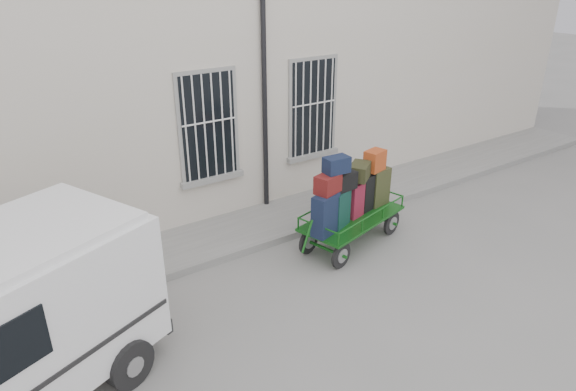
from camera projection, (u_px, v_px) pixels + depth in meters
The scene contains 4 objects.
ground at pixel (307, 278), 9.52m from camera, with size 80.00×80.00×0.00m, color slate.
building at pixel (175, 69), 12.43m from camera, with size 24.00×5.15×6.00m.
sidewalk at pixel (247, 229), 11.15m from camera, with size 24.00×1.70×0.15m, color slate.
luggage_cart at pixel (351, 200), 10.26m from camera, with size 2.81×1.59×2.08m.
Camera 1 is at (-4.81, -6.46, 5.32)m, focal length 32.00 mm.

